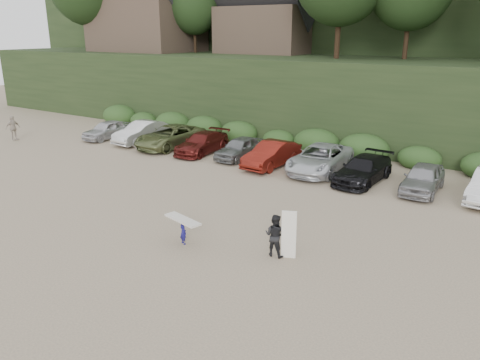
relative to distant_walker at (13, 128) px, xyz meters
The scene contains 5 objects.
ground 24.05m from the distant_walker, 12.95° to the right, with size 120.00×120.00×0.00m, color tan.
parked_cars 24.94m from the distant_walker, 10.63° to the left, with size 39.76×6.23×1.59m.
distant_walker is the anchor object (origin of this frame).
child_surfer 23.59m from the distant_walker, 17.47° to the right, with size 1.83×0.90×1.06m.
adult_surfer 26.72m from the distant_walker, 12.98° to the right, with size 1.27×0.66×1.92m.
Camera 1 is at (10.08, -14.56, 8.03)m, focal length 35.00 mm.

